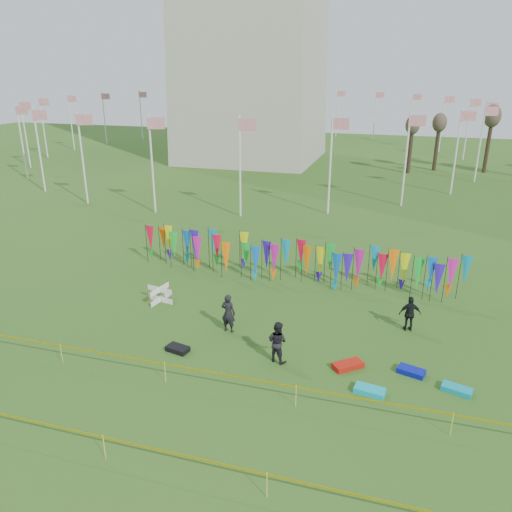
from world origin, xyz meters
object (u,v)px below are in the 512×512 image
(person_left, at_px, (228,313))
(person_mid, at_px, (277,342))
(box_kite, at_px, (160,294))
(person_right, at_px, (410,314))
(kite_bag_red, at_px, (348,365))
(kite_bag_turquoise, at_px, (370,391))
(kite_bag_blue, at_px, (411,371))
(kite_bag_teal, at_px, (457,389))
(kite_bag_black, at_px, (178,349))

(person_left, distance_m, person_mid, 3.27)
(box_kite, relative_size, person_right, 0.52)
(box_kite, height_order, kite_bag_red, box_kite)
(kite_bag_turquoise, relative_size, kite_bag_red, 0.90)
(kite_bag_turquoise, distance_m, kite_bag_red, 1.77)
(kite_bag_blue, relative_size, kite_bag_red, 0.84)
(person_right, distance_m, kite_bag_teal, 4.79)
(person_mid, distance_m, kite_bag_red, 2.99)
(person_mid, bearing_deg, kite_bag_red, -155.26)
(person_right, bearing_deg, kite_bag_blue, 78.48)
(person_left, distance_m, kite_bag_red, 5.87)
(person_right, height_order, kite_bag_red, person_right)
(kite_bag_red, bearing_deg, kite_bag_blue, 6.96)
(box_kite, xyz_separation_m, person_right, (12.32, 0.62, 0.41))
(kite_bag_blue, bearing_deg, kite_bag_turquoise, -129.58)
(person_right, relative_size, kite_bag_teal, 1.58)
(kite_bag_black, bearing_deg, kite_bag_turquoise, -4.62)
(box_kite, distance_m, kite_bag_teal, 14.62)
(box_kite, height_order, person_mid, person_mid)
(kite_bag_red, bearing_deg, person_left, 165.58)
(person_mid, height_order, kite_bag_teal, person_mid)
(kite_bag_red, bearing_deg, kite_bag_turquoise, -56.30)
(person_left, height_order, kite_bag_teal, person_left)
(person_right, xyz_separation_m, kite_bag_red, (-2.29, -3.92, -0.73))
(kite_bag_red, height_order, kite_bag_black, kite_bag_red)
(kite_bag_blue, bearing_deg, kite_bag_black, -173.34)
(kite_bag_teal, bearing_deg, kite_bag_blue, 155.55)
(kite_bag_blue, height_order, kite_bag_black, kite_bag_black)
(kite_bag_black, distance_m, kite_bag_teal, 11.22)
(kite_bag_turquoise, relative_size, kite_bag_teal, 1.04)
(person_left, xyz_separation_m, kite_bag_blue, (8.08, -1.15, -0.81))
(kite_bag_red, xyz_separation_m, kite_bag_teal, (4.09, -0.45, -0.01))
(person_mid, xyz_separation_m, kite_bag_red, (2.87, 0.31, -0.78))
(kite_bag_blue, bearing_deg, box_kite, 166.45)
(person_left, bearing_deg, kite_bag_turquoise, 161.15)
(box_kite, height_order, person_right, person_right)
(kite_bag_turquoise, distance_m, kite_bag_blue, 2.30)
(person_mid, height_order, kite_bag_blue, person_mid)
(person_mid, height_order, kite_bag_turquoise, person_mid)
(person_left, relative_size, kite_bag_turquoise, 1.66)
(kite_bag_blue, height_order, kite_bag_teal, kite_bag_blue)
(kite_bag_blue, distance_m, kite_bag_red, 2.47)
(kite_bag_blue, distance_m, kite_bag_black, 9.64)
(kite_bag_black, bearing_deg, person_right, 26.74)
(kite_bag_teal, bearing_deg, kite_bag_red, 173.76)
(person_right, bearing_deg, box_kite, -11.23)
(person_left, xyz_separation_m, kite_bag_teal, (9.72, -1.89, -0.82))
(box_kite, bearing_deg, kite_bag_red, -18.24)
(kite_bag_turquoise, distance_m, kite_bag_black, 8.13)
(kite_bag_black, bearing_deg, kite_bag_blue, 6.66)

